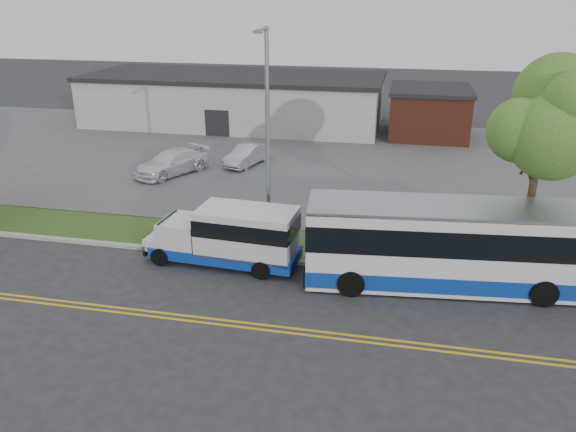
% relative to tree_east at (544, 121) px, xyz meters
% --- Properties ---
extents(ground, '(140.00, 140.00, 0.00)m').
position_rel_tree_east_xyz_m(ground, '(-14.00, -3.00, -6.20)').
color(ground, '#28282B').
rests_on(ground, ground).
extents(lane_line_north, '(70.00, 0.12, 0.01)m').
position_rel_tree_east_xyz_m(lane_line_north, '(-14.00, -6.85, -6.20)').
color(lane_line_north, gold).
rests_on(lane_line_north, ground).
extents(lane_line_south, '(70.00, 0.12, 0.01)m').
position_rel_tree_east_xyz_m(lane_line_south, '(-14.00, -7.15, -6.20)').
color(lane_line_south, gold).
rests_on(lane_line_south, ground).
extents(curb, '(80.00, 0.30, 0.15)m').
position_rel_tree_east_xyz_m(curb, '(-14.00, -1.90, -6.13)').
color(curb, '#9E9B93').
rests_on(curb, ground).
extents(verge, '(80.00, 3.30, 0.10)m').
position_rel_tree_east_xyz_m(verge, '(-14.00, -0.10, -6.15)').
color(verge, '#294918').
rests_on(verge, ground).
extents(parking_lot, '(80.00, 25.00, 0.10)m').
position_rel_tree_east_xyz_m(parking_lot, '(-14.00, 14.00, -6.15)').
color(parking_lot, '#4C4C4F').
rests_on(parking_lot, ground).
extents(commercial_building, '(25.40, 10.40, 4.35)m').
position_rel_tree_east_xyz_m(commercial_building, '(-20.00, 24.00, -4.02)').
color(commercial_building, '#9E9E99').
rests_on(commercial_building, ground).
extents(brick_wing, '(6.30, 7.30, 3.90)m').
position_rel_tree_east_xyz_m(brick_wing, '(-3.50, 23.00, -4.24)').
color(brick_wing, brown).
rests_on(brick_wing, ground).
extents(tree_east, '(5.20, 5.20, 8.33)m').
position_rel_tree_east_xyz_m(tree_east, '(0.00, 0.00, 0.00)').
color(tree_east, '#36241D').
rests_on(tree_east, verge).
extents(streetlight_near, '(0.35, 1.53, 9.50)m').
position_rel_tree_east_xyz_m(streetlight_near, '(-11.00, -0.27, -0.97)').
color(streetlight_near, gray).
rests_on(streetlight_near, verge).
extents(shuttle_bus, '(6.76, 2.59, 2.54)m').
position_rel_tree_east_xyz_m(shuttle_bus, '(-12.01, -2.44, -4.85)').
color(shuttle_bus, '#0E3399').
rests_on(shuttle_bus, ground).
extents(transit_bus, '(12.31, 3.99, 3.35)m').
position_rel_tree_east_xyz_m(transit_bus, '(-2.73, -2.40, -4.51)').
color(transit_bus, silver).
rests_on(transit_bus, ground).
extents(parked_car_a, '(2.52, 4.29, 1.34)m').
position_rel_tree_east_xyz_m(parked_car_a, '(-15.45, 11.73, -5.44)').
color(parked_car_a, '#A4A5AB').
rests_on(parked_car_a, parking_lot).
extents(parked_car_b, '(4.23, 5.53, 1.49)m').
position_rel_tree_east_xyz_m(parked_car_b, '(-19.56, 8.79, -5.36)').
color(parked_car_b, white).
rests_on(parked_car_b, parking_lot).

